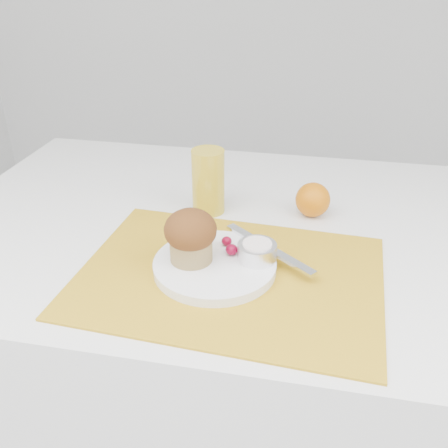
% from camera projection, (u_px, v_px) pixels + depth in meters
% --- Properties ---
extents(table, '(1.20, 0.80, 0.75)m').
position_uv_depth(table, '(231.00, 360.00, 1.19)').
color(table, white).
rests_on(table, ground).
extents(placemat, '(0.52, 0.40, 0.00)m').
position_uv_depth(placemat, '(230.00, 275.00, 0.84)').
color(placemat, gold).
rests_on(placemat, table).
extents(plate, '(0.26, 0.26, 0.02)m').
position_uv_depth(plate, '(215.00, 265.00, 0.85)').
color(plate, white).
rests_on(plate, placemat).
extents(ramekin, '(0.07, 0.07, 0.03)m').
position_uv_depth(ramekin, '(257.00, 252.00, 0.85)').
color(ramekin, silver).
rests_on(ramekin, plate).
extents(cream, '(0.05, 0.05, 0.01)m').
position_uv_depth(cream, '(257.00, 244.00, 0.84)').
color(cream, white).
rests_on(cream, ramekin).
extents(raspberry_near, '(0.02, 0.02, 0.02)m').
position_uv_depth(raspberry_near, '(227.00, 241.00, 0.89)').
color(raspberry_near, '#600216').
rests_on(raspberry_near, plate).
extents(raspberry_far, '(0.02, 0.02, 0.02)m').
position_uv_depth(raspberry_far, '(232.00, 250.00, 0.86)').
color(raspberry_far, '#5F021A').
rests_on(raspberry_far, plate).
extents(butter_knife, '(0.17, 0.15, 0.01)m').
position_uv_depth(butter_knife, '(269.00, 248.00, 0.88)').
color(butter_knife, silver).
rests_on(butter_knife, plate).
extents(orange, '(0.07, 0.07, 0.07)m').
position_uv_depth(orange, '(313.00, 200.00, 1.02)').
color(orange, orange).
rests_on(orange, table).
extents(juice_glass, '(0.07, 0.07, 0.14)m').
position_uv_depth(juice_glass, '(208.00, 181.00, 1.02)').
color(juice_glass, gold).
rests_on(juice_glass, table).
extents(muffin, '(0.09, 0.09, 0.09)m').
position_uv_depth(muffin, '(191.00, 235.00, 0.83)').
color(muffin, '#A58850').
rests_on(muffin, plate).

